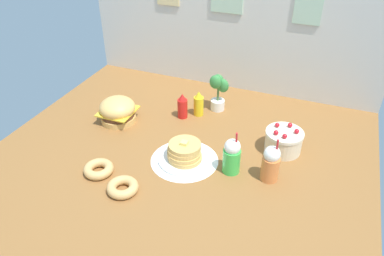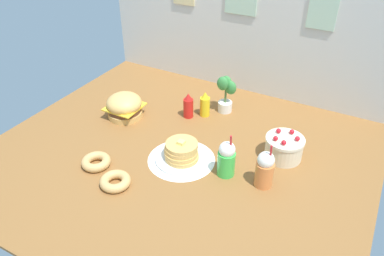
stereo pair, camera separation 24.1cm
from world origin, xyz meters
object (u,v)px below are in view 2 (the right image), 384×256
(layer_cake, at_px, (284,148))
(mustard_bottle, at_px, (205,105))
(potted_plant, at_px, (226,93))
(pancake_stack, at_px, (181,153))
(cream_soda_cup, at_px, (226,159))
(burger, at_px, (125,106))
(ketchup_bottle, at_px, (188,106))
(donut_chocolate, at_px, (115,181))
(donut_pink_glaze, at_px, (96,162))
(orange_float_cup, at_px, (265,169))

(layer_cake, distance_m, mustard_bottle, 0.69)
(mustard_bottle, distance_m, potted_plant, 0.18)
(pancake_stack, relative_size, potted_plant, 1.11)
(layer_cake, distance_m, cream_soda_cup, 0.41)
(layer_cake, bearing_deg, potted_plant, 148.43)
(pancake_stack, bearing_deg, burger, 158.22)
(ketchup_bottle, relative_size, donut_chocolate, 1.08)
(donut_pink_glaze, distance_m, potted_plant, 1.06)
(layer_cake, bearing_deg, cream_soda_cup, -128.20)
(layer_cake, xyz_separation_m, donut_chocolate, (-0.76, -0.71, -0.05))
(burger, bearing_deg, donut_pink_glaze, -70.98)
(layer_cake, relative_size, donut_pink_glaze, 1.34)
(donut_chocolate, bearing_deg, burger, 122.57)
(mustard_bottle, xyz_separation_m, donut_chocolate, (-0.10, -0.92, -0.06))
(burger, relative_size, donut_pink_glaze, 1.43)
(mustard_bottle, bearing_deg, potted_plant, 49.64)
(pancake_stack, bearing_deg, donut_pink_glaze, -145.64)
(burger, height_order, layer_cake, burger)
(burger, height_order, potted_plant, potted_plant)
(burger, distance_m, cream_soda_cup, 0.95)
(pancake_stack, xyz_separation_m, donut_pink_glaze, (-0.43, -0.30, -0.03))
(layer_cake, bearing_deg, ketchup_bottle, 169.73)
(donut_pink_glaze, relative_size, donut_chocolate, 1.00)
(ketchup_bottle, xyz_separation_m, donut_chocolate, (-0.01, -0.85, -0.06))
(cream_soda_cup, height_order, orange_float_cup, same)
(ketchup_bottle, bearing_deg, layer_cake, -10.27)
(donut_pink_glaze, height_order, potted_plant, potted_plant)
(pancake_stack, relative_size, ketchup_bottle, 1.70)
(orange_float_cup, height_order, donut_pink_glaze, orange_float_cup)
(pancake_stack, height_order, potted_plant, potted_plant)
(ketchup_bottle, relative_size, potted_plant, 0.66)
(ketchup_bottle, relative_size, cream_soda_cup, 0.67)
(ketchup_bottle, height_order, cream_soda_cup, cream_soda_cup)
(mustard_bottle, height_order, orange_float_cup, orange_float_cup)
(burger, distance_m, layer_cake, 1.17)
(burger, height_order, donut_pink_glaze, burger)
(burger, relative_size, orange_float_cup, 0.88)
(cream_soda_cup, xyz_separation_m, orange_float_cup, (0.23, 0.02, 0.00))
(layer_cake, relative_size, potted_plant, 0.82)
(orange_float_cup, distance_m, potted_plant, 0.83)
(donut_pink_glaze, bearing_deg, ketchup_bottle, 73.76)
(mustard_bottle, bearing_deg, layer_cake, -17.90)
(burger, xyz_separation_m, layer_cake, (1.17, 0.08, -0.01))
(ketchup_bottle, bearing_deg, burger, -151.78)
(donut_pink_glaze, bearing_deg, potted_plant, 66.19)
(donut_chocolate, xyz_separation_m, potted_plant, (0.21, 1.05, 0.13))
(mustard_bottle, xyz_separation_m, potted_plant, (0.11, 0.13, 0.07))
(pancake_stack, bearing_deg, mustard_bottle, 101.83)
(ketchup_bottle, height_order, potted_plant, potted_plant)
(mustard_bottle, bearing_deg, pancake_stack, -78.17)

